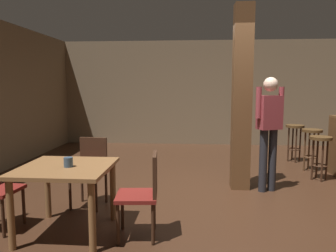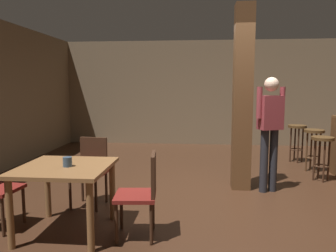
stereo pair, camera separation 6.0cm
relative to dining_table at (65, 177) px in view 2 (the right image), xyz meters
The scene contains 11 objects.
ground_plane 2.20m from the dining_table, 33.73° to the left, with size 10.80×10.80×0.00m, color #382114.
wall_back 5.99m from the dining_table, 72.81° to the left, with size 8.00×0.10×2.80m, color #756047.
pillar 2.84m from the dining_table, 40.46° to the left, with size 0.28×0.28×2.80m, color brown.
dining_table is the anchor object (origin of this frame).
chair_north 0.86m from the dining_table, 90.77° to the left, with size 0.46×0.46×0.89m.
chair_east 0.85m from the dining_table, ahead, with size 0.46×0.46×0.89m.
napkin_cup 0.18m from the dining_table, 39.93° to the right, with size 0.09×0.09×0.10m, color #33475B.
standing_person 2.99m from the dining_table, 33.53° to the left, with size 0.46×0.31×1.72m.
bar_stool_near 4.18m from the dining_table, 33.54° to the left, with size 0.36×0.36×0.75m.
bar_stool_mid 4.60m from the dining_table, 39.42° to the left, with size 0.36×0.36×0.79m.
bar_stool_far 5.07m from the dining_table, 46.75° to the left, with size 0.37×0.37×0.78m.
Camera 2 is at (-0.34, -4.47, 1.59)m, focal length 35.00 mm.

